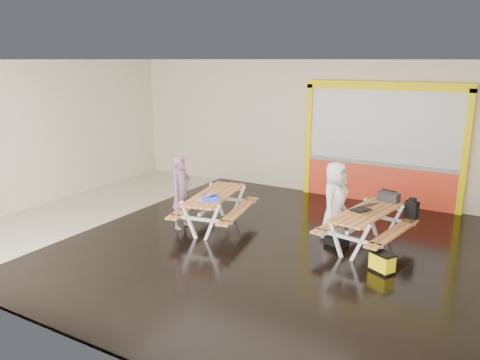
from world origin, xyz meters
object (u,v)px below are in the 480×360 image
Objects in this scene: laptop_right at (363,208)px; blue_pouch at (211,198)px; backpack at (412,208)px; fluke_bag at (382,263)px; toolbox at (389,197)px; picnic_table_left at (215,202)px; picnic_table_right at (367,220)px; dark_case at (336,241)px; laptop_left at (206,197)px; person_left at (181,192)px; person_right at (335,202)px.

laptop_right reaches higher than blue_pouch.
fluke_bag is (-0.11, -1.72, -0.49)m from backpack.
laptop_right is 1.16× the size of toolbox.
picnic_table_left is 3.04m from laptop_right.
toolbox is 1.11× the size of backpack.
picnic_table_right is (3.07, 0.50, -0.01)m from picnic_table_left.
dark_case is at bearing 18.98° from blue_pouch.
picnic_table_left is at bearing 115.22° from blue_pouch.
person_left is at bearing 173.60° from laptop_left.
person_left is 4.25m from fluke_bag.
laptop_right reaches higher than picnic_table_left.
blue_pouch is (-2.78, -0.93, 0.01)m from laptop_right.
blue_pouch is at bearing -98.31° from person_left.
toolbox is at bearing 72.98° from laptop_right.
person_left is 3.06× the size of laptop_right.
toolbox reaches higher than dark_case.
person_right reaches higher than backpack.
picnic_table_right is 5.26× the size of backpack.
laptop_left reaches higher than picnic_table_right.
picnic_table_left is 0.55m from blue_pouch.
picnic_table_left is 3.94m from backpack.
person_right is 2.55m from laptop_left.
laptop_right is at bearing 16.14° from dark_case.
person_right is 3.99× the size of backpack.
toolbox is (3.05, 1.80, 0.03)m from blue_pouch.
person_right reaches higher than dark_case.
picnic_table_right is 0.74m from person_right.
backpack is at bearing -7.00° from toolbox.
blue_pouch is (-2.17, -1.12, 0.03)m from person_right.
person_right is at bearing 119.62° from dark_case.
person_left reaches higher than picnic_table_left.
picnic_table_right is 0.90m from toolbox.
blue_pouch is 0.83× the size of dark_case.
fluke_bag is at bearing -55.64° from laptop_right.
picnic_table_right is 4.44× the size of fluke_bag.
fluke_bag is at bearing -93.54° from backpack.
person_right is 1.11m from toolbox.
dark_case is at bearing -163.41° from picnic_table_right.
person_left reaches higher than toolbox.
fluke_bag is at bearing -0.02° from laptop_left.
laptop_right is (0.61, -0.19, 0.02)m from person_right.
toolbox is at bearing 101.40° from fluke_bag.
laptop_right is at bearing 17.32° from laptop_left.
person_right is at bearing 166.63° from picnic_table_right.
toolbox is at bearing 173.00° from backpack.
person_right is 0.77m from dark_case.
picnic_table_left is at bearing -170.93° from laptop_right.
laptop_left is at bearing -162.68° from laptop_right.
dark_case is (-1.16, -0.93, -0.58)m from backpack.
laptop_left is at bearing -154.78° from backpack.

